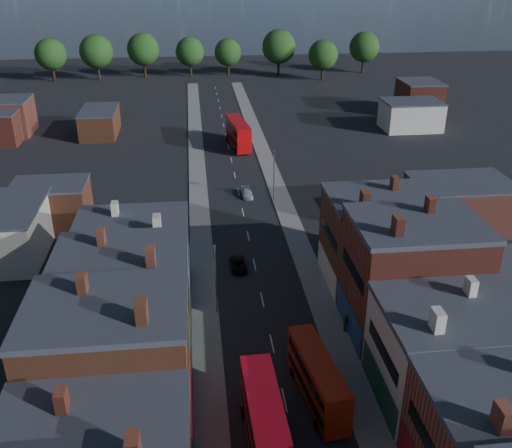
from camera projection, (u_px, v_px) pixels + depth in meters
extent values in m
cube|color=gray|center=(200.00, 232.00, 79.44)|extent=(3.00, 200.00, 0.12)
cube|color=gray|center=(292.00, 227.00, 80.75)|extent=(3.00, 200.00, 0.12)
cylinder|color=slate|center=(216.00, 281.00, 59.94)|extent=(0.16, 0.16, 8.00)
cube|color=slate|center=(215.00, 247.00, 58.22)|extent=(0.25, 0.70, 0.25)
cylinder|color=slate|center=(274.00, 177.00, 87.89)|extent=(0.16, 0.16, 8.00)
cube|color=slate|center=(274.00, 152.00, 86.17)|extent=(0.25, 0.70, 0.25)
cube|color=#B80A1C|center=(265.00, 424.00, 43.61)|extent=(2.84, 11.27, 4.48)
cube|color=black|center=(265.00, 433.00, 43.98)|extent=(2.88, 10.38, 0.92)
cube|color=black|center=(265.00, 414.00, 43.15)|extent=(2.88, 10.38, 0.92)
cylinder|color=black|center=(243.00, 413.00, 47.56)|extent=(0.33, 1.03, 1.02)
cylinder|color=black|center=(273.00, 410.00, 47.87)|extent=(0.33, 1.03, 1.02)
cube|color=#A02009|center=(318.00, 378.00, 48.71)|extent=(3.64, 10.30, 4.03)
cube|color=black|center=(317.00, 385.00, 49.04)|extent=(3.59, 9.51, 0.83)
cube|color=black|center=(318.00, 369.00, 48.29)|extent=(3.59, 9.51, 0.83)
cylinder|color=black|center=(317.00, 425.00, 46.44)|extent=(0.40, 0.95, 0.92)
cylinder|color=black|center=(343.00, 419.00, 46.95)|extent=(0.40, 0.95, 0.92)
cylinder|color=black|center=(293.00, 373.00, 52.09)|extent=(0.40, 0.95, 0.92)
cylinder|color=black|center=(316.00, 369.00, 52.60)|extent=(0.40, 0.95, 0.92)
cube|color=#BF0809|center=(238.00, 133.00, 113.10)|extent=(4.22, 12.57, 4.93)
cube|color=black|center=(238.00, 138.00, 113.51)|extent=(4.16, 11.59, 1.01)
cube|color=black|center=(238.00, 127.00, 112.59)|extent=(4.16, 11.59, 1.01)
cylinder|color=black|center=(235.00, 151.00, 110.33)|extent=(0.46, 1.15, 1.12)
cylinder|color=black|center=(249.00, 150.00, 110.90)|extent=(0.46, 1.15, 1.12)
cylinder|color=black|center=(228.00, 139.00, 117.27)|extent=(0.46, 1.15, 1.12)
cylinder|color=black|center=(241.00, 138.00, 117.84)|extent=(0.46, 1.15, 1.12)
imported|color=black|center=(238.00, 265.00, 70.00)|extent=(2.02, 4.18, 1.15)
imported|color=#BABABA|center=(247.00, 193.00, 90.78)|extent=(1.79, 4.04, 1.15)
imported|color=#5E5951|center=(345.00, 323.00, 58.15)|extent=(0.69, 1.20, 1.94)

